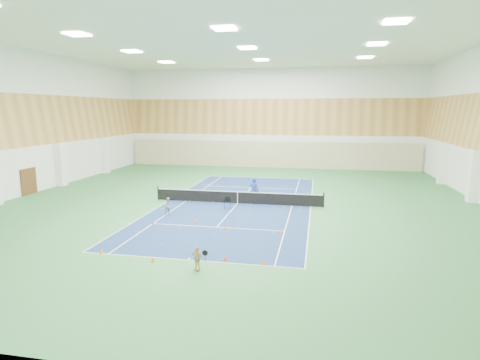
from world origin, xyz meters
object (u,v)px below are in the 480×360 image
child_court (169,206)px  tennis_net (238,196)px  ball_cart (227,203)px  coach (254,190)px  child_apron (197,258)px

child_court → tennis_net: bearing=4.6°
tennis_net → ball_cart: bearing=-103.1°
coach → child_apron: (-0.38, -13.58, -0.41)m
tennis_net → ball_cart: size_ratio=15.68×
child_apron → ball_cart: bearing=118.5°
coach → child_apron: bearing=92.3°
coach → child_apron: 13.59m
tennis_net → child_court: child_court is taller
tennis_net → coach: 1.38m
coach → ball_cart: (-1.57, -2.32, -0.56)m
tennis_net → ball_cart: (-0.40, -1.72, -0.14)m
tennis_net → child_apron: 13.00m
child_court → coach: bearing=1.1°
child_apron → ball_cart: child_apron is taller
coach → child_court: 6.94m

